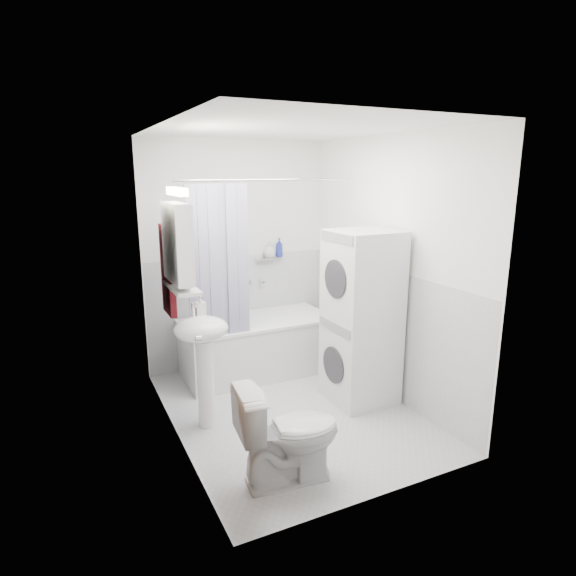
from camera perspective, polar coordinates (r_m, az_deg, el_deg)
name	(u,v)px	position (r m, az deg, el deg)	size (l,w,h in m)	color
floor	(291,410)	(4.42, 0.31, -14.31)	(2.60, 2.60, 0.00)	silver
room_walls	(291,245)	(3.96, 0.33, 5.11)	(2.60, 2.60, 2.60)	white
wainscot	(277,337)	(4.43, -1.37, -5.81)	(1.98, 2.58, 2.58)	white
door	(198,339)	(3.24, -10.57, -5.91)	(0.05, 2.00, 2.00)	brown
bathtub	(257,343)	(5.08, -3.73, -6.54)	(1.54, 0.73, 0.59)	silver
tub_spout	(261,281)	(5.29, -3.17, 0.84)	(0.04, 0.04, 0.12)	silver
curtain_rod	(267,180)	(4.50, -2.55, 12.68)	(0.02, 0.02, 1.72)	silver
shower_curtain	(218,265)	(4.40, -8.24, 2.71)	(0.55, 0.02, 1.45)	#18164E
sink	(203,346)	(3.96, -10.09, -6.82)	(0.44, 0.37, 1.04)	white
medicine_cabinet	(177,241)	(3.74, -12.97, 5.48)	(0.13, 0.50, 0.71)	silver
shelf	(182,288)	(3.81, -12.46, 0.05)	(0.18, 0.54, 0.03)	silver
shower_caddy	(266,259)	(5.25, -2.66, 3.46)	(0.22, 0.06, 0.02)	silver
towel	(168,268)	(4.01, -14.07, 2.32)	(0.07, 0.31, 0.75)	#510C19
washer_dryer	(361,318)	(4.39, 8.67, -3.52)	(0.57, 0.56, 1.58)	silver
toilet	(288,434)	(3.39, 0.04, -16.87)	(0.40, 0.71, 0.70)	white
soap_pump	(201,311)	(4.05, -10.32, -2.69)	(0.08, 0.17, 0.08)	gray
shelf_bottle	(186,286)	(3.65, -11.94, 0.29)	(0.07, 0.18, 0.07)	gray
shelf_cup	(178,277)	(3.91, -12.93, 1.32)	(0.10, 0.09, 0.10)	gray
shampoo_a	(269,252)	(5.25, -2.23, 4.32)	(0.13, 0.17, 0.13)	gray
shampoo_b	(279,253)	(5.31, -1.04, 4.14)	(0.08, 0.21, 0.08)	#262F9B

